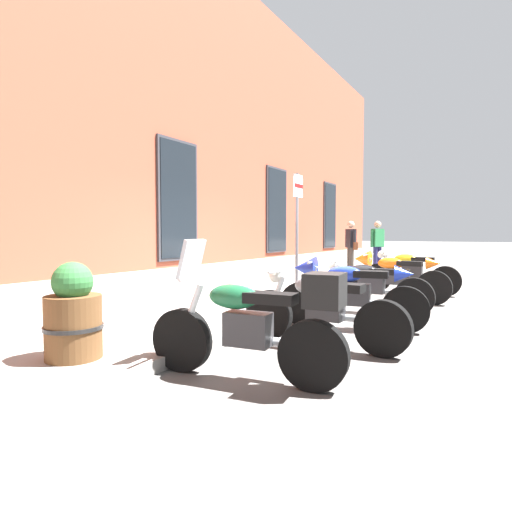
% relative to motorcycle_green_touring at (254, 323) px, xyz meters
% --- Properties ---
extents(ground_plane, '(140.00, 140.00, 0.00)m').
position_rel_motorcycle_green_touring_xyz_m(ground_plane, '(3.47, 0.95, -0.56)').
color(ground_plane, '#565451').
extents(sidewalk, '(32.53, 3.00, 0.14)m').
position_rel_motorcycle_green_touring_xyz_m(sidewalk, '(3.47, 2.45, -0.49)').
color(sidewalk, gray).
rests_on(sidewalk, ground_plane).
extents(brick_pub_facade, '(26.53, 6.24, 7.76)m').
position_rel_motorcycle_green_touring_xyz_m(brick_pub_facade, '(3.47, 7.02, 3.31)').
color(brick_pub_facade, brown).
rests_on(brick_pub_facade, ground_plane).
extents(motorcycle_green_touring, '(0.67, 2.02, 1.35)m').
position_rel_motorcycle_green_touring_xyz_m(motorcycle_green_touring, '(0.00, 0.00, 0.00)').
color(motorcycle_green_touring, black).
rests_on(motorcycle_green_touring, ground_plane).
extents(motorcycle_grey_naked, '(0.62, 2.17, 0.94)m').
position_rel_motorcycle_green_touring_xyz_m(motorcycle_grey_naked, '(1.47, -0.07, -0.08)').
color(motorcycle_grey_naked, black).
rests_on(motorcycle_grey_naked, ground_plane).
extents(motorcycle_blue_sport, '(0.65, 2.17, 1.06)m').
position_rel_motorcycle_green_touring_xyz_m(motorcycle_blue_sport, '(2.66, 0.00, 0.01)').
color(motorcycle_blue_sport, black).
rests_on(motorcycle_blue_sport, ground_plane).
extents(motorcycle_black_naked, '(0.62, 2.20, 0.92)m').
position_rel_motorcycle_green_touring_xyz_m(motorcycle_black_naked, '(4.06, 0.08, -0.09)').
color(motorcycle_black_naked, black).
rests_on(motorcycle_black_naked, ground_plane).
extents(motorcycle_orange_sport, '(0.62, 2.18, 1.04)m').
position_rel_motorcycle_green_touring_xyz_m(motorcycle_orange_sport, '(5.56, 0.00, 0.00)').
color(motorcycle_orange_sport, black).
rests_on(motorcycle_orange_sport, ground_plane).
extents(motorcycle_yellow_naked, '(0.62, 2.20, 0.99)m').
position_rel_motorcycle_green_touring_xyz_m(motorcycle_yellow_naked, '(6.87, -0.09, -0.07)').
color(motorcycle_yellow_naked, black).
rests_on(motorcycle_yellow_naked, ground_plane).
extents(pedestrian_dark_jacket, '(0.52, 0.51, 1.65)m').
position_rel_motorcycle_green_touring_xyz_m(pedestrian_dark_jacket, '(9.67, 2.21, 0.51)').
color(pedestrian_dark_jacket, '#38332D').
rests_on(pedestrian_dark_jacket, sidewalk).
extents(pedestrian_striped_shirt, '(0.52, 0.37, 1.67)m').
position_rel_motorcycle_green_touring_xyz_m(pedestrian_striped_shirt, '(10.63, 1.62, 0.52)').
color(pedestrian_striped_shirt, '#1E1E4C').
rests_on(pedestrian_striped_shirt, sidewalk).
extents(parking_sign, '(0.36, 0.07, 2.45)m').
position_rel_motorcycle_green_touring_xyz_m(parking_sign, '(4.28, 1.56, 1.16)').
color(parking_sign, '#4C4C51').
rests_on(parking_sign, sidewalk).
extents(barrel_planter, '(0.58, 0.58, 0.98)m').
position_rel_motorcycle_green_touring_xyz_m(barrel_planter, '(-0.69, 1.71, 0.01)').
color(barrel_planter, brown).
rests_on(barrel_planter, sidewalk).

